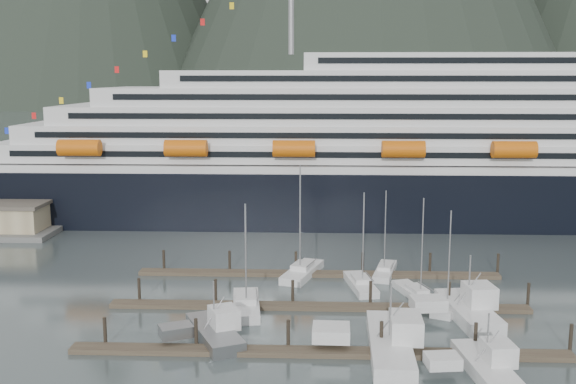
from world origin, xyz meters
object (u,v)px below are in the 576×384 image
Objects in this scene: cruise_ship at (506,154)px; sailboat_d at (417,294)px; sailboat_f at (302,273)px; sailboat_g at (385,271)px; trawler_b at (213,331)px; trawler_c at (388,341)px; trawler_d at (485,365)px; sailboat_c at (361,285)px; sailboat_h at (449,305)px; trawler_e at (467,309)px; sailboat_a at (246,306)px.

sailboat_d is at bearing -115.98° from cruise_ship.
sailboat_g is at bearing -66.45° from sailboat_f.
trawler_c reaches higher than trawler_b.
trawler_c is at bearing 51.98° from trawler_d.
sailboat_g is 1.10× the size of trawler_d.
sailboat_g is at bearing -3.27° from trawler_c.
trawler_c is at bearing 173.93° from sailboat_c.
trawler_c is at bearing -122.07° from trawler_b.
sailboat_c is at bearing -123.99° from cruise_ship.
trawler_e is at bearing -127.19° from sailboat_h.
trawler_b is at bearing 136.58° from sailboat_h.
sailboat_d is 21.28m from trawler_d.
sailboat_c is 0.82× the size of sailboat_f.
cruise_ship is at bearing 3.58° from sailboat_h.
sailboat_g is at bearing 3.69° from trawler_d.
cruise_ship is at bearing -44.26° from sailboat_d.
cruise_ship is at bearing -23.37° from trawler_d.
sailboat_f is 23.77m from trawler_e.
trawler_e is (27.01, 7.49, 0.10)m from trawler_b.
sailboat_g is at bearing -124.42° from cruise_ship.
sailboat_a is 18.58m from trawler_c.
sailboat_d is 1.03× the size of trawler_e.
cruise_ship is at bearing -22.05° from trawler_c.
sailboat_g is 17.75m from trawler_e.
sailboat_d is 0.81× the size of sailboat_f.
sailboat_a is 9.27m from trawler_b.
trawler_e reaches higher than trawler_c.
cruise_ship is 16.11× the size of sailboat_a.
sailboat_a is 20.71m from sailboat_d.
sailboat_d is at bearing -150.58° from sailboat_g.
sailboat_c is 19.79m from trawler_c.
cruise_ship reaches higher than sailboat_g.
sailboat_g is at bearing 16.64° from trawler_e.
cruise_ship is 16.53× the size of sailboat_d.
sailboat_g reaches higher than trawler_d.
sailboat_a reaches higher than sailboat_c.
trawler_d is at bearing -119.16° from trawler_c.
sailboat_g is 30.74m from trawler_b.
sailboat_a reaches higher than trawler_c.
trawler_e is at bearing -43.18° from trawler_c.
trawler_b is 26.37m from trawler_d.
sailboat_g is 14.71m from sailboat_h.
cruise_ship is 13.44× the size of sailboat_f.
sailboat_f is 1.31× the size of sailboat_g.
trawler_b is 28.03m from trawler_e.
trawler_b is at bearing 97.66° from trawler_e.
cruise_ship is at bearing -45.87° from sailboat_a.
trawler_b is (-22.50, -14.02, 0.47)m from sailboat_d.
sailboat_a is at bearing 48.26° from trawler_d.
sailboat_c is 7.41m from sailboat_d.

